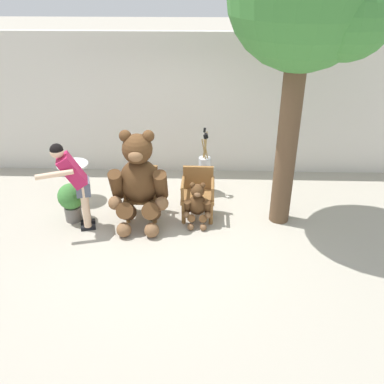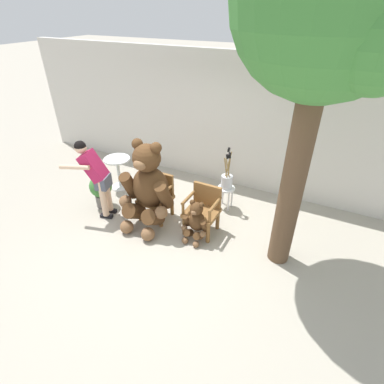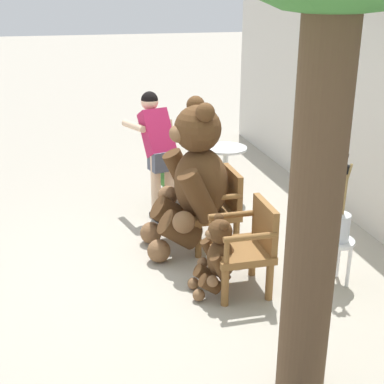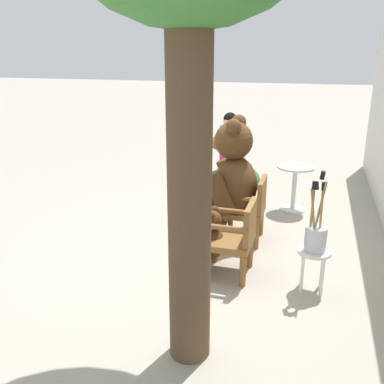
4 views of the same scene
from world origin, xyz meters
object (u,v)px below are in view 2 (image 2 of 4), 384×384
wooden_chair_left (157,195)px  person_visitor (95,173)px  white_stool (226,192)px  potted_plant (101,189)px  wooden_chair_right (203,209)px  brush_bucket (227,180)px  round_side_table (118,170)px  teddy_bear_small (196,221)px  teddy_bear_large (148,186)px  patio_tree (338,9)px

wooden_chair_left → person_visitor: (-0.99, -0.46, 0.44)m
white_stool → potted_plant: potted_plant is taller
potted_plant → white_stool: bearing=25.7°
wooden_chair_left → wooden_chair_right: bearing=-0.0°
brush_bucket → round_side_table: bearing=-171.8°
wooden_chair_left → teddy_bear_small: 1.00m
wooden_chair_left → white_stool: wooden_chair_left is taller
potted_plant → person_visitor: bearing=-52.5°
teddy_bear_small → white_stool: 1.14m
teddy_bear_small → round_side_table: teddy_bear_small is taller
round_side_table → potted_plant: (0.14, -0.73, -0.05)m
potted_plant → wooden_chair_left: bearing=10.7°
person_visitor → brush_bucket: (2.06, 1.31, -0.27)m
teddy_bear_large → potted_plant: bearing=177.7°
wooden_chair_right → round_side_table: size_ratio=1.19×
wooden_chair_right → white_stool: wooden_chair_right is taller
white_stool → round_side_table: size_ratio=0.64×
wooden_chair_right → person_visitor: size_ratio=0.57×
wooden_chair_right → teddy_bear_small: size_ratio=1.13×
wooden_chair_right → potted_plant: size_ratio=1.26×
person_visitor → teddy_bear_small: bearing=5.1°
white_stool → patio_tree: (1.39, -1.00, 3.11)m
white_stool → wooden_chair_left: bearing=-141.2°
patio_tree → potted_plant: size_ratio=6.77×
wooden_chair_left → person_visitor: size_ratio=0.57×
teddy_bear_small → brush_bucket: size_ratio=0.91×
round_side_table → wooden_chair_right: bearing=-12.6°
person_visitor → brush_bucket: 2.45m
person_visitor → brush_bucket: size_ratio=1.80×
teddy_bear_small → white_stool: bearing=84.6°
teddy_bear_small → brush_bucket: bearing=84.5°
wooden_chair_right → round_side_table: bearing=167.4°
wooden_chair_left → brush_bucket: size_ratio=1.02×
wooden_chair_right → wooden_chair_left: bearing=180.0°
teddy_bear_large → potted_plant: teddy_bear_large is taller
brush_bucket → patio_tree: 3.30m
teddy_bear_large → potted_plant: (-1.17, 0.05, -0.40)m
wooden_chair_left → white_stool: size_ratio=1.87×
white_stool → patio_tree: patio_tree is taller
wooden_chair_right → round_side_table: wooden_chair_right is taller
brush_bucket → teddy_bear_large: bearing=-133.5°
patio_tree → wooden_chair_right: bearing=174.4°
white_stool → brush_bucket: size_ratio=0.55×
person_visitor → patio_tree: (3.44, 0.31, 2.56)m
person_visitor → brush_bucket: bearing=32.5°
teddy_bear_small → teddy_bear_large: bearing=179.2°
wooden_chair_right → brush_bucket: (0.11, 0.85, 0.18)m
white_stool → round_side_table: 2.41m
patio_tree → teddy_bear_large: bearing=-177.1°
brush_bucket → wooden_chair_right: bearing=-97.2°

